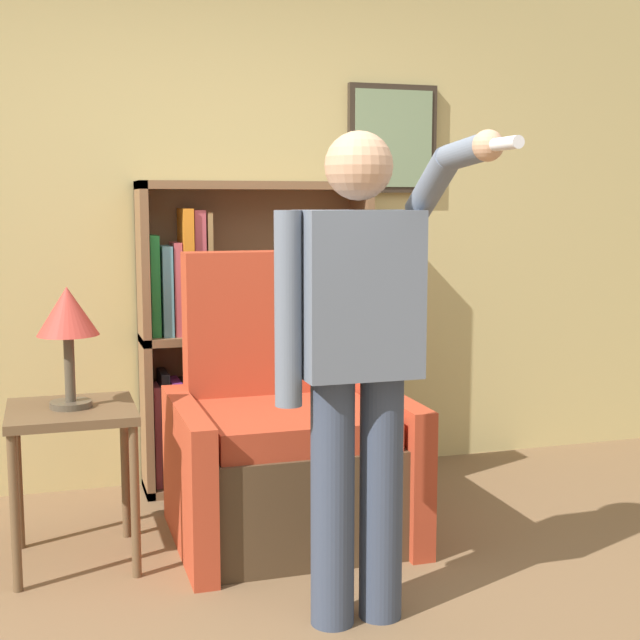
{
  "coord_description": "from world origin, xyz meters",
  "views": [
    {
      "loc": [
        -0.79,
        -2.52,
        1.45
      ],
      "look_at": [
        0.19,
        0.66,
        1.0
      ],
      "focal_mm": 50.0,
      "sensor_mm": 36.0,
      "label": 1
    }
  ],
  "objects_px": {
    "bookcase": "(230,341)",
    "person_standing": "(358,350)",
    "armchair": "(286,448)",
    "side_table": "(72,432)",
    "table_lamp": "(68,318)"
  },
  "relations": [
    {
      "from": "armchair",
      "to": "table_lamp",
      "type": "bearing_deg",
      "value": -175.71
    },
    {
      "from": "person_standing",
      "to": "table_lamp",
      "type": "distance_m",
      "value": 1.23
    },
    {
      "from": "bookcase",
      "to": "armchair",
      "type": "bearing_deg",
      "value": -82.64
    },
    {
      "from": "person_standing",
      "to": "side_table",
      "type": "height_order",
      "value": "person_standing"
    },
    {
      "from": "table_lamp",
      "to": "person_standing",
      "type": "bearing_deg",
      "value": -41.82
    },
    {
      "from": "person_standing",
      "to": "side_table",
      "type": "relative_size",
      "value": 2.62
    },
    {
      "from": "bookcase",
      "to": "side_table",
      "type": "height_order",
      "value": "bookcase"
    },
    {
      "from": "table_lamp",
      "to": "side_table",
      "type": "bearing_deg",
      "value": 63.43
    },
    {
      "from": "bookcase",
      "to": "armchair",
      "type": "distance_m",
      "value": 0.83
    },
    {
      "from": "bookcase",
      "to": "person_standing",
      "type": "distance_m",
      "value": 1.64
    },
    {
      "from": "armchair",
      "to": "side_table",
      "type": "xyz_separation_m",
      "value": [
        -0.9,
        -0.07,
        0.16
      ]
    },
    {
      "from": "armchair",
      "to": "table_lamp",
      "type": "xyz_separation_m",
      "value": [
        -0.9,
        -0.07,
        0.61
      ]
    },
    {
      "from": "bookcase",
      "to": "person_standing",
      "type": "bearing_deg",
      "value": -86.06
    },
    {
      "from": "side_table",
      "to": "table_lamp",
      "type": "relative_size",
      "value": 1.33
    },
    {
      "from": "side_table",
      "to": "bookcase",
      "type": "bearing_deg",
      "value": 45.13
    }
  ]
}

